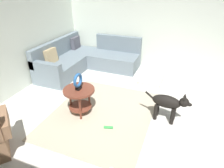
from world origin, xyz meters
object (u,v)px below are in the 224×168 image
sectional_couch (85,60)px  dog_toy_rope (108,127)px  torus_sculpture (78,81)px  dog_bed_mat (151,78)px  side_table (79,95)px  dog (169,103)px

sectional_couch → dog_toy_rope: (-2.18, -1.60, -0.26)m
torus_sculpture → dog_bed_mat: (1.93, -1.04, -0.67)m
dog_toy_rope → sectional_couch: bearing=36.3°
dog_bed_mat → dog_toy_rope: (-2.18, 0.34, -0.02)m
side_table → dog_toy_rope: (-0.24, -0.70, -0.39)m
sectional_couch → dog: (-1.55, -2.53, 0.09)m
side_table → torus_sculpture: size_ratio=1.84×
torus_sculpture → dog_bed_mat: 2.29m
side_table → torus_sculpture: torus_sculpture is taller
dog_bed_mat → dog: bearing=-159.1°
dog → dog_toy_rope: dog is taller
side_table → dog: dog is taller
side_table → dog_toy_rope: side_table is taller
torus_sculpture → dog_toy_rope: size_ratio=1.97×
dog_toy_rope → dog_bed_mat: bearing=-8.9°
torus_sculpture → dog_bed_mat: torus_sculpture is taller
sectional_couch → dog_bed_mat: (-0.01, -1.94, -0.24)m
side_table → dog_bed_mat: bearing=-28.2°
dog_toy_rope → torus_sculpture: bearing=70.7°
torus_sculpture → sectional_couch: bearing=25.0°
torus_sculpture → dog: torus_sculpture is taller
sectional_couch → dog: 2.97m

